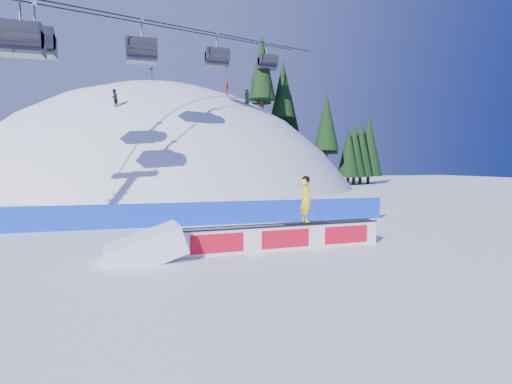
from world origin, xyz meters
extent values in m
plane|color=white|center=(0.00, 0.00, 0.00)|extent=(160.00, 160.00, 0.00)
sphere|color=white|center=(0.00, 42.00, -18.00)|extent=(64.00, 64.00, 64.00)
cylinder|color=#372416|center=(14.47, 42.15, 11.14)|extent=(0.50, 0.50, 1.40)
cone|color=black|center=(14.47, 42.15, 15.66)|extent=(3.45, 3.45, 7.84)
cylinder|color=#372416|center=(14.23, 41.99, 11.26)|extent=(0.50, 0.50, 1.40)
cone|color=black|center=(14.23, 41.99, 15.95)|extent=(3.60, 3.60, 8.19)
cylinder|color=#372416|center=(18.57, 39.02, 8.49)|extent=(0.50, 0.50, 1.40)
cone|color=black|center=(18.57, 39.02, 13.80)|extent=(4.15, 4.15, 9.43)
cylinder|color=#372416|center=(17.62, 37.64, 8.95)|extent=(0.50, 0.50, 1.40)
cone|color=black|center=(17.62, 37.64, 14.42)|extent=(4.28, 4.28, 9.73)
cylinder|color=#372416|center=(19.88, 40.83, 7.64)|extent=(0.50, 0.50, 1.40)
cone|color=black|center=(19.88, 40.83, 12.88)|extent=(4.08, 4.08, 9.27)
cylinder|color=#372416|center=(22.59, 41.90, 5.27)|extent=(0.50, 0.50, 1.40)
cone|color=black|center=(22.59, 41.90, 9.60)|extent=(3.29, 3.29, 7.47)
cylinder|color=#372416|center=(22.89, 38.52, 4.69)|extent=(0.50, 0.50, 1.40)
cone|color=black|center=(22.89, 38.52, 8.83)|extent=(3.11, 3.11, 7.08)
cylinder|color=#372416|center=(27.09, 43.46, 0.60)|extent=(0.50, 0.50, 1.40)
cone|color=black|center=(27.09, 43.46, 5.37)|extent=(3.67, 3.67, 8.34)
cylinder|color=#372416|center=(26.51, 37.76, 0.60)|extent=(0.50, 0.50, 1.40)
cone|color=black|center=(26.51, 37.76, 5.21)|extent=(3.53, 3.53, 8.01)
cylinder|color=#372416|center=(29.25, 38.30, 0.60)|extent=(0.50, 0.50, 1.40)
cone|color=black|center=(29.25, 38.30, 5.61)|extent=(3.88, 3.88, 8.81)
cylinder|color=#372416|center=(31.07, 37.24, 0.60)|extent=(0.50, 0.50, 1.40)
cone|color=black|center=(31.07, 37.24, 6.13)|extent=(4.34, 4.34, 9.87)
cube|color=#1138D0|center=(0.00, 4.50, 0.60)|extent=(22.00, 0.03, 1.20)
cylinder|color=#394668|center=(-7.00, 4.50, 0.65)|extent=(0.05, 0.05, 1.30)
cylinder|color=#394668|center=(-5.00, 4.50, 0.65)|extent=(0.05, 0.05, 1.30)
cylinder|color=#394668|center=(-3.00, 4.50, 0.65)|extent=(0.05, 0.05, 1.30)
cylinder|color=#394668|center=(-1.00, 4.50, 0.65)|extent=(0.05, 0.05, 1.30)
cylinder|color=#394668|center=(1.00, 4.50, 0.65)|extent=(0.05, 0.05, 1.30)
cylinder|color=#394668|center=(3.00, 4.50, 0.65)|extent=(0.05, 0.05, 1.30)
cylinder|color=#394668|center=(5.00, 4.50, 0.65)|extent=(0.05, 0.05, 1.30)
cylinder|color=#394668|center=(7.00, 4.50, 0.65)|extent=(0.05, 0.05, 1.30)
cylinder|color=#394668|center=(9.00, 4.50, 0.65)|extent=(0.05, 0.05, 1.30)
cylinder|color=#394668|center=(11.00, 4.50, 0.65)|extent=(0.05, 0.05, 1.30)
cylinder|color=#212228|center=(-8.75, 10.55, 10.52)|extent=(2.40, 1.50, 1.50)
cylinder|color=#212228|center=(-2.00, 17.93, 12.36)|extent=(2.40, 1.50, 1.50)
cylinder|color=#212228|center=(5.50, 26.13, 14.40)|extent=(2.40, 1.50, 1.50)
cylinder|color=#212228|center=(13.75, 35.15, 16.64)|extent=(2.40, 1.50, 1.50)
cube|color=white|center=(2.89, -1.92, 0.44)|extent=(7.75, 1.06, 0.87)
cube|color=#9799A5|center=(2.89, -1.92, 0.89)|extent=(7.67, 1.07, 0.04)
cube|color=black|center=(2.91, -2.18, 0.90)|extent=(7.71, 0.60, 0.06)
cube|color=black|center=(2.87, -1.67, 0.90)|extent=(7.71, 0.60, 0.06)
cube|color=red|center=(2.91, -2.17, 0.44)|extent=(7.33, 0.56, 0.65)
cube|color=red|center=(2.87, -1.67, 0.44)|extent=(7.33, 0.56, 0.65)
cube|color=black|center=(3.80, -1.85, 0.94)|extent=(1.69, 0.43, 0.03)
imported|color=yellow|center=(3.80, -1.85, 1.77)|extent=(0.45, 0.63, 1.62)
sphere|color=black|center=(3.80, -1.85, 2.52)|extent=(0.30, 0.30, 0.30)
imported|color=black|center=(-4.62, 24.68, 9.33)|extent=(0.94, 1.01, 1.65)
imported|color=#C7471C|center=(7.46, 31.10, 11.97)|extent=(0.71, 1.05, 1.65)
imported|color=navy|center=(-1.04, 36.45, 14.32)|extent=(0.66, 1.09, 1.65)
imported|color=#292929|center=(9.70, 30.31, 10.99)|extent=(0.94, 0.94, 1.65)
camera|label=1|loc=(-1.87, -15.49, 3.10)|focal=28.00mm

